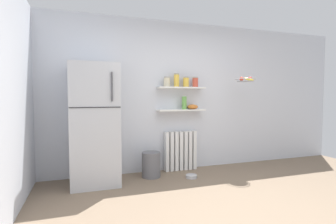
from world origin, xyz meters
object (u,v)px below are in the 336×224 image
object	(u,v)px
radiator	(180,151)
storage_jar_1	(177,80)
trash_bin	(151,165)
hanging_fruit_basket	(246,79)
shelf_bowl	(193,107)
vase	(184,103)
refrigerator	(95,124)
storage_jar_0	(167,82)
storage_jar_2	(186,82)
pet_food_bowl	(191,176)
storage_jar_3	(195,82)

from	to	relation	value
radiator	storage_jar_1	size ratio (longest dim) A/B	2.98
trash_bin	hanging_fruit_basket	bearing A→B (deg)	-4.08
hanging_fruit_basket	shelf_bowl	bearing A→B (deg)	160.25
vase	shelf_bowl	size ratio (longest dim) A/B	1.18
refrigerator	storage_jar_0	world-z (taller)	refrigerator
radiator	shelf_bowl	xyz separation A→B (m)	(0.22, -0.03, 0.77)
refrigerator	vase	world-z (taller)	refrigerator
radiator	hanging_fruit_basket	distance (m)	1.69
vase	shelf_bowl	world-z (taller)	vase
storage_jar_2	vase	size ratio (longest dim) A/B	0.80
refrigerator	pet_food_bowl	world-z (taller)	refrigerator
radiator	storage_jar_0	distance (m)	1.23
refrigerator	hanging_fruit_basket	bearing A→B (deg)	-1.92
storage_jar_2	storage_jar_3	distance (m)	0.18
storage_jar_3	pet_food_bowl	distance (m)	1.61
shelf_bowl	pet_food_bowl	xyz separation A→B (m)	(-0.22, -0.45, -1.09)
storage_jar_1	storage_jar_2	world-z (taller)	storage_jar_1
refrigerator	storage_jar_1	distance (m)	1.56
hanging_fruit_basket	vase	bearing A→B (deg)	163.11
pet_food_bowl	storage_jar_1	bearing A→B (deg)	100.89
trash_bin	hanging_fruit_basket	xyz separation A→B (m)	(1.68, -0.12, 1.39)
storage_jar_2	shelf_bowl	xyz separation A→B (m)	(0.13, 0.00, -0.43)
storage_jar_2	hanging_fruit_basket	world-z (taller)	hanging_fruit_basket
radiator	pet_food_bowl	size ratio (longest dim) A/B	3.81
storage_jar_1	radiator	bearing A→B (deg)	18.85
refrigerator	storage_jar_2	world-z (taller)	refrigerator
storage_jar_0	shelf_bowl	xyz separation A→B (m)	(0.48, 0.00, -0.43)
radiator	pet_food_bowl	bearing A→B (deg)	-90.16
refrigerator	radiator	bearing A→B (deg)	10.02
trash_bin	hanging_fruit_basket	world-z (taller)	hanging_fruit_basket
radiator	vase	size ratio (longest dim) A/B	3.06
storage_jar_3	trash_bin	xyz separation A→B (m)	(-0.86, -0.19, -1.35)
shelf_bowl	trash_bin	distance (m)	1.24
radiator	hanging_fruit_basket	size ratio (longest dim) A/B	1.96
trash_bin	storage_jar_3	bearing A→B (deg)	12.75
radiator	storage_jar_1	bearing A→B (deg)	-161.15
shelf_bowl	trash_bin	size ratio (longest dim) A/B	0.47
storage_jar_0	hanging_fruit_basket	xyz separation A→B (m)	(1.35, -0.31, 0.05)
storage_jar_1	storage_jar_3	world-z (taller)	storage_jar_1
storage_jar_1	hanging_fruit_basket	distance (m)	1.22
storage_jar_2	pet_food_bowl	xyz separation A→B (m)	(-0.09, -0.45, -1.52)
trash_bin	radiator	bearing A→B (deg)	20.68
trash_bin	storage_jar_2	bearing A→B (deg)	15.89
radiator	storage_jar_1	world-z (taller)	storage_jar_1
shelf_bowl	storage_jar_3	bearing A→B (deg)	0.00
vase	refrigerator	bearing A→B (deg)	-171.45
storage_jar_0	storage_jar_2	xyz separation A→B (m)	(0.35, 0.00, 0.00)
storage_jar_0	shelf_bowl	distance (m)	0.64
trash_bin	pet_food_bowl	world-z (taller)	trash_bin
radiator	storage_jar_3	size ratio (longest dim) A/B	3.82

